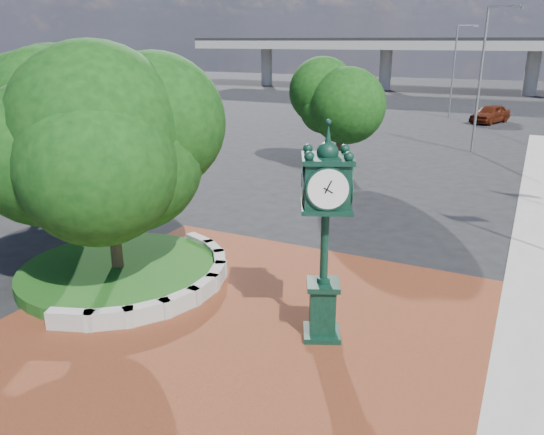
% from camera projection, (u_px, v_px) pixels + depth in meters
% --- Properties ---
extents(ground, '(200.00, 200.00, 0.00)m').
position_uv_depth(ground, '(258.00, 311.00, 14.74)').
color(ground, black).
rests_on(ground, ground).
extents(plaza, '(12.00, 12.00, 0.04)m').
position_uv_depth(plaza, '(241.00, 327.00, 13.89)').
color(plaza, brown).
rests_on(plaza, ground).
extents(planter_wall, '(2.96, 6.77, 0.54)m').
position_uv_depth(planter_wall, '(178.00, 284.00, 15.79)').
color(planter_wall, '#9E9B93').
rests_on(planter_wall, ground).
extents(grass_bed, '(6.10, 6.10, 0.40)m').
position_uv_depth(grass_bed, '(119.00, 272.00, 16.77)').
color(grass_bed, '#1C4413').
rests_on(grass_bed, ground).
extents(overpass, '(90.00, 12.00, 7.50)m').
position_uv_depth(overpass, '(494.00, 45.00, 72.31)').
color(overpass, '#9E9B93').
rests_on(overpass, ground).
extents(tree_planter, '(5.20, 5.20, 6.33)m').
position_uv_depth(tree_planter, '(108.00, 163.00, 15.65)').
color(tree_planter, '#38281C').
rests_on(tree_planter, ground).
extents(tree_northwest, '(5.60, 5.60, 6.93)m').
position_uv_depth(tree_northwest, '(47.00, 114.00, 23.13)').
color(tree_northwest, '#38281C').
rests_on(tree_northwest, ground).
extents(tree_street, '(4.40, 4.40, 5.45)m').
position_uv_depth(tree_street, '(341.00, 112.00, 30.70)').
color(tree_street, '#38281C').
rests_on(tree_street, ground).
extents(post_clock, '(1.41, 1.41, 5.41)m').
position_uv_depth(post_clock, '(325.00, 227.00, 12.54)').
color(post_clock, black).
rests_on(post_clock, ground).
extents(parked_car, '(3.59, 5.19, 1.64)m').
position_uv_depth(parked_car, '(490.00, 114.00, 48.13)').
color(parked_car, '#521B0B').
rests_on(parked_car, ground).
extents(street_lamp_near, '(2.05, 0.58, 9.21)m').
position_uv_depth(street_lamp_near, '(485.00, 69.00, 33.89)').
color(street_lamp_near, slate).
rests_on(street_lamp_near, ground).
extents(street_lamp_far, '(1.86, 0.74, 8.54)m').
position_uv_depth(street_lamp_far, '(456.00, 64.00, 50.18)').
color(street_lamp_far, slate).
rests_on(street_lamp_far, ground).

